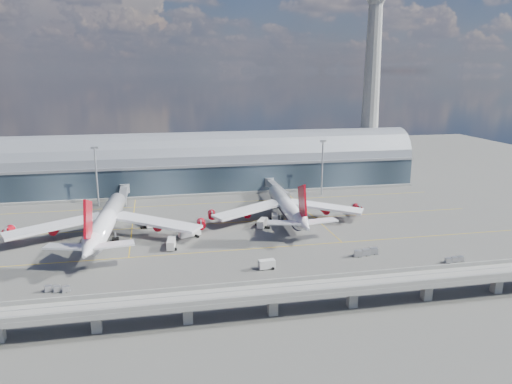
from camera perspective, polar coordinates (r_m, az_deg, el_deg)
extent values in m
plane|color=#474744|center=(171.70, -2.42, -5.47)|extent=(500.00, 500.00, 0.00)
cube|color=gold|center=(162.41, -1.84, -6.60)|extent=(200.00, 0.25, 0.01)
cube|color=gold|center=(190.49, -3.40, -3.53)|extent=(200.00, 0.25, 0.01)
cube|color=gold|center=(219.09, -4.54, -1.26)|extent=(200.00, 0.25, 0.01)
cube|color=gold|center=(198.52, -13.89, -3.21)|extent=(0.25, 80.00, 0.01)
cube|color=gold|center=(207.42, 5.81, -2.14)|extent=(0.25, 80.00, 0.01)
cube|color=#202B36|center=(244.57, -5.41, 1.98)|extent=(200.00, 28.00, 14.00)
cylinder|color=gray|center=(243.26, -5.44, 3.60)|extent=(200.00, 28.00, 28.00)
cube|color=gray|center=(229.57, -5.05, 3.00)|extent=(200.00, 1.00, 1.20)
cube|color=gray|center=(245.94, -5.37, 0.52)|extent=(200.00, 30.00, 1.20)
cube|color=gray|center=(272.28, 12.57, 2.27)|extent=(18.00, 18.00, 8.00)
cone|color=gray|center=(267.46, 13.03, 10.91)|extent=(10.00, 10.00, 90.00)
cube|color=gray|center=(119.58, 1.93, -11.45)|extent=(220.00, 8.50, 1.20)
cube|color=gray|center=(115.60, 2.40, -11.78)|extent=(220.00, 0.40, 1.20)
cube|color=gray|center=(122.66, 1.48, -10.21)|extent=(220.00, 0.40, 1.20)
cube|color=gray|center=(117.99, 2.10, -11.47)|extent=(220.00, 0.12, 0.12)
cube|color=gray|center=(120.63, 1.76, -10.88)|extent=(220.00, 0.12, 0.12)
cube|color=gray|center=(118.95, -17.77, -13.90)|extent=(2.20, 2.20, 5.00)
cube|color=gray|center=(118.24, -7.82, -13.50)|extent=(2.20, 2.20, 5.00)
cube|color=gray|center=(120.88, 1.91, -12.74)|extent=(2.20, 2.20, 5.00)
cube|color=gray|center=(126.67, 10.93, -11.70)|extent=(2.20, 2.20, 5.00)
cube|color=gray|center=(135.19, 18.93, -10.54)|extent=(2.20, 2.20, 5.00)
cube|color=gray|center=(145.97, 25.80, -9.38)|extent=(2.20, 2.20, 5.00)
cylinder|color=gray|center=(220.90, -17.75, 1.58)|extent=(0.70, 0.70, 25.00)
cube|color=gray|center=(218.74, -17.99, 4.84)|extent=(3.00, 0.40, 1.00)
cylinder|color=gray|center=(232.28, 7.58, 2.69)|extent=(0.70, 0.70, 25.00)
cube|color=gray|center=(230.23, 7.68, 5.79)|extent=(3.00, 0.40, 1.00)
cylinder|color=white|center=(179.82, -16.71, -3.08)|extent=(10.52, 53.58, 6.42)
cone|color=white|center=(208.06, -15.44, -0.75)|extent=(7.03, 8.50, 6.42)
cone|color=white|center=(149.99, -18.63, -6.24)|extent=(7.34, 12.51, 6.42)
cube|color=#9D0612|center=(150.40, -18.64, -3.01)|extent=(1.63, 12.02, 13.29)
cube|color=white|center=(181.77, -22.03, -3.60)|extent=(32.88, 20.30, 2.60)
cube|color=white|center=(176.06, -11.39, -3.39)|extent=(31.62, 24.14, 2.60)
cylinder|color=#9D0612|center=(184.29, -22.01, -3.96)|extent=(3.59, 5.25, 3.21)
cylinder|color=#9D0612|center=(188.72, -26.41, -4.00)|extent=(3.59, 5.25, 3.21)
cylinder|color=#9D0612|center=(178.46, -11.12, -3.75)|extent=(3.59, 5.25, 3.21)
cylinder|color=#9D0612|center=(178.00, -6.31, -3.62)|extent=(3.59, 5.25, 3.21)
cylinder|color=gray|center=(198.91, -15.77, -2.84)|extent=(0.50, 0.50, 3.01)
cylinder|color=gray|center=(178.00, -17.83, -4.93)|extent=(0.60, 0.60, 3.01)
cylinder|color=gray|center=(176.90, -15.78, -4.90)|extent=(0.60, 0.60, 3.01)
cylinder|color=black|center=(178.30, -17.81, -5.22)|extent=(2.32, 1.67, 1.51)
cylinder|color=black|center=(177.20, -15.76, -5.19)|extent=(2.32, 1.67, 1.51)
cylinder|color=white|center=(193.73, 3.47, -1.50)|extent=(7.86, 46.56, 5.56)
cone|color=white|center=(218.45, 2.03, 0.26)|extent=(5.93, 7.93, 5.56)
cone|color=white|center=(167.40, 5.50, -3.72)|extent=(6.12, 11.76, 5.56)
cube|color=#9D0612|center=(168.07, 5.32, -1.06)|extent=(1.24, 11.48, 12.69)
cube|color=white|center=(189.55, -0.85, -2.06)|extent=(29.42, 19.22, 2.37)
cube|color=white|center=(195.82, 7.88, -1.67)|extent=(28.75, 21.41, 2.37)
cylinder|color=black|center=(194.13, 3.47, -1.94)|extent=(6.79, 41.77, 4.72)
cylinder|color=#9D0612|center=(191.77, -1.09, -2.41)|extent=(3.30, 4.94, 3.07)
cylinder|color=#9D0612|center=(190.52, -5.07, -2.57)|extent=(3.30, 4.94, 3.07)
cylinder|color=#9D0612|center=(198.20, 7.86, -2.00)|extent=(3.30, 4.94, 3.07)
cylinder|color=#9D0612|center=(202.37, 11.49, -1.83)|extent=(3.30, 4.94, 3.07)
cylinder|color=gray|center=(210.26, 2.51, -1.46)|extent=(0.48, 0.48, 2.87)
cylinder|color=gray|center=(190.66, 2.80, -3.06)|extent=(0.57, 0.57, 2.87)
cylinder|color=gray|center=(191.95, 4.59, -2.97)|extent=(0.57, 0.57, 2.87)
cylinder|color=black|center=(190.93, 2.79, -3.32)|extent=(2.18, 1.54, 1.44)
cylinder|color=black|center=(192.22, 4.59, -3.23)|extent=(2.18, 1.54, 1.44)
cube|color=gray|center=(218.65, -14.94, -0.31)|extent=(3.00, 24.00, 3.00)
cube|color=gray|center=(207.02, -15.11, -1.09)|extent=(3.60, 3.60, 3.40)
cylinder|color=gray|center=(230.31, -14.79, 0.40)|extent=(4.40, 4.40, 4.00)
cylinder|color=gray|center=(207.91, -15.05, -2.03)|extent=(0.50, 0.50, 3.40)
cylinder|color=black|center=(208.27, -15.02, -2.39)|extent=(1.40, 0.80, 0.80)
cube|color=gray|center=(222.64, 2.35, 0.40)|extent=(3.00, 28.00, 3.00)
cube|color=gray|center=(209.47, 3.27, -0.46)|extent=(3.60, 3.60, 3.40)
cylinder|color=gray|center=(235.90, 1.53, 1.16)|extent=(4.40, 4.40, 4.00)
cylinder|color=gray|center=(210.35, 3.26, -1.39)|extent=(0.50, 0.50, 3.40)
cylinder|color=black|center=(210.70, 3.25, -1.74)|extent=(1.40, 0.80, 0.80)
cube|color=beige|center=(165.35, -9.66, -5.80)|extent=(3.36, 7.64, 2.74)
cylinder|color=black|center=(167.95, -9.78, -5.94)|extent=(2.74, 1.28, 0.95)
cylinder|color=black|center=(163.55, -9.50, -6.47)|extent=(2.74, 1.28, 0.95)
cube|color=beige|center=(146.76, 1.24, -8.23)|extent=(4.95, 2.62, 2.48)
cylinder|color=black|center=(147.37, 1.83, -8.60)|extent=(1.07, 2.45, 0.86)
cylinder|color=black|center=(146.98, 0.64, -8.65)|extent=(1.07, 2.45, 0.86)
cube|color=beige|center=(175.60, -7.59, -4.60)|extent=(8.14, 5.26, 2.57)
cylinder|color=black|center=(175.15, -6.80, -5.01)|extent=(1.81, 2.62, 0.89)
cylinder|color=black|center=(176.79, -8.35, -4.89)|extent=(1.81, 2.62, 0.89)
cube|color=beige|center=(184.39, 0.73, -3.55)|extent=(5.19, 6.70, 2.74)
cylinder|color=black|center=(186.20, 0.32, -3.77)|extent=(2.76, 2.11, 0.95)
cylinder|color=black|center=(183.32, 1.15, -4.05)|extent=(2.76, 2.11, 0.95)
cube|color=beige|center=(192.09, 2.17, -2.88)|extent=(3.14, 5.26, 2.56)
cylinder|color=black|center=(193.79, 1.98, -3.08)|extent=(2.59, 1.33, 0.89)
cylinder|color=black|center=(191.04, 2.37, -3.33)|extent=(2.59, 1.33, 0.89)
cube|color=beige|center=(189.52, -12.36, -3.35)|extent=(5.12, 7.35, 2.97)
cylinder|color=black|center=(191.82, -12.07, -3.54)|extent=(3.03, 2.07, 1.03)
cylinder|color=black|center=(187.99, -12.60, -3.92)|extent=(3.03, 2.07, 1.03)
cube|color=gray|center=(143.85, -22.60, -10.37)|extent=(2.48, 1.98, 0.27)
cube|color=#A3A3A8|center=(143.57, -22.63, -10.10)|extent=(2.11, 1.79, 1.36)
cube|color=gray|center=(142.84, -21.74, -10.46)|extent=(2.48, 1.98, 0.27)
cube|color=#A3A3A8|center=(142.56, -21.77, -10.19)|extent=(2.11, 1.79, 1.36)
cube|color=gray|center=(141.87, -20.86, -10.54)|extent=(2.48, 1.98, 0.27)
cube|color=#A3A3A8|center=(141.59, -20.89, -10.27)|extent=(2.11, 1.79, 1.36)
cube|color=gray|center=(159.55, 11.57, -7.16)|extent=(3.05, 2.33, 0.34)
cube|color=#A3A3A8|center=(159.23, 11.58, -6.85)|extent=(2.58, 2.13, 1.72)
cube|color=gray|center=(161.18, 12.45, -6.99)|extent=(3.05, 2.33, 0.34)
cube|color=#A3A3A8|center=(160.86, 12.47, -6.68)|extent=(2.58, 2.13, 1.72)
cube|color=gray|center=(162.84, 13.32, -6.82)|extent=(3.05, 2.33, 0.34)
cube|color=#A3A3A8|center=(162.53, 13.33, -6.52)|extent=(2.58, 2.13, 1.72)
cube|color=gray|center=(162.33, 21.08, -7.48)|extent=(2.24, 1.63, 0.26)
cube|color=#A3A3A8|center=(162.09, 21.10, -7.25)|extent=(1.89, 1.50, 1.31)
cube|color=gray|center=(163.73, 21.71, -7.36)|extent=(2.24, 1.63, 0.26)
cube|color=#A3A3A8|center=(163.49, 21.73, -7.13)|extent=(1.89, 1.50, 1.31)
cube|color=gray|center=(165.14, 22.32, -7.24)|extent=(2.24, 1.63, 0.26)
cube|color=#A3A3A8|center=(164.91, 22.34, -7.01)|extent=(1.89, 1.50, 1.31)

